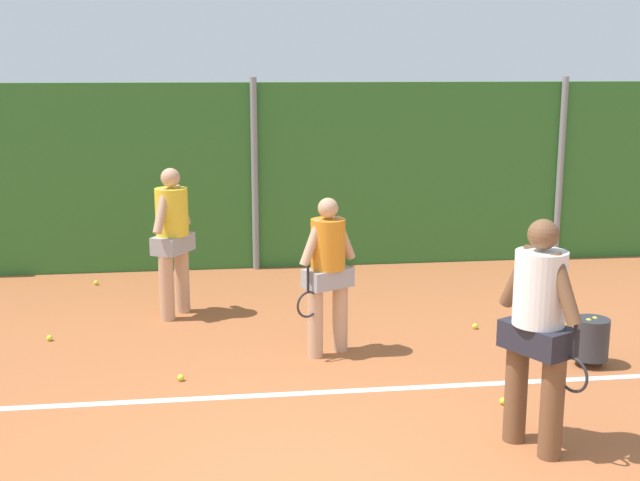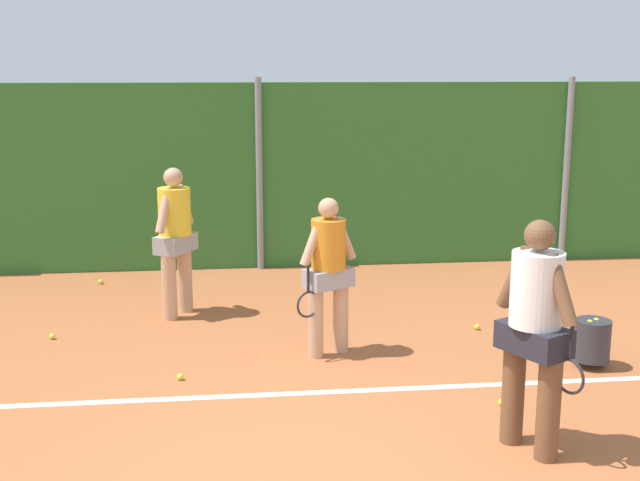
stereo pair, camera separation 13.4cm
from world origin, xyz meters
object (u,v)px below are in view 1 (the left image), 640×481
at_px(player_midcourt, 328,268).
at_px(tennis_ball_2, 50,338).
at_px(tennis_ball_4, 96,283).
at_px(tennis_ball_6, 569,324).
at_px(player_foreground_near, 538,323).
at_px(tennis_ball_0, 503,401).
at_px(player_backcourt_far, 173,234).
at_px(ball_hopper, 591,338).
at_px(tennis_ball_1, 181,378).
at_px(tennis_ball_3, 521,378).
at_px(tennis_ball_8, 475,326).

distance_m(player_midcourt, tennis_ball_2, 3.26).
height_order(tennis_ball_4, tennis_ball_6, same).
bearing_deg(player_foreground_near, tennis_ball_0, 147.52).
height_order(player_backcourt_far, tennis_ball_6, player_backcourt_far).
bearing_deg(player_midcourt, player_backcourt_far, -72.18).
bearing_deg(ball_hopper, tennis_ball_2, 165.00).
height_order(player_backcourt_far, tennis_ball_1, player_backcourt_far).
bearing_deg(tennis_ball_4, ball_hopper, -35.45).
bearing_deg(player_midcourt, tennis_ball_2, -43.65).
distance_m(player_midcourt, tennis_ball_0, 2.27).
bearing_deg(tennis_ball_3, tennis_ball_6, 52.66).
distance_m(tennis_ball_2, tennis_ball_4, 2.38).
xyz_separation_m(player_backcourt_far, tennis_ball_8, (3.50, -0.98, -0.99)).
height_order(ball_hopper, tennis_ball_0, ball_hopper).
height_order(tennis_ball_6, tennis_ball_8, same).
bearing_deg(player_midcourt, tennis_ball_6, 161.60).
xyz_separation_m(tennis_ball_3, tennis_ball_6, (1.18, 1.55, 0.00)).
bearing_deg(tennis_ball_8, tennis_ball_0, -101.40).
distance_m(tennis_ball_1, tennis_ball_6, 4.61).
bearing_deg(tennis_ball_2, player_foreground_near, -36.49).
bearing_deg(player_backcourt_far, tennis_ball_8, -76.44).
distance_m(player_midcourt, tennis_ball_3, 2.23).
bearing_deg(tennis_ball_0, tennis_ball_3, 54.96).
height_order(tennis_ball_3, tennis_ball_4, same).
bearing_deg(tennis_ball_8, player_backcourt_far, 164.29).
bearing_deg(tennis_ball_6, player_midcourt, -169.76).
xyz_separation_m(player_midcourt, tennis_ball_8, (1.83, 0.60, -0.91)).
height_order(player_midcourt, tennis_ball_3, player_midcourt).
bearing_deg(tennis_ball_0, tennis_ball_6, 53.23).
distance_m(ball_hopper, tennis_ball_1, 4.16).
bearing_deg(tennis_ball_0, tennis_ball_8, 78.60).
bearing_deg(tennis_ball_2, player_backcourt_far, 29.62).
height_order(tennis_ball_0, tennis_ball_4, same).
bearing_deg(tennis_ball_2, tennis_ball_1, -42.92).
relative_size(player_backcourt_far, tennis_ball_1, 27.67).
height_order(player_backcourt_far, tennis_ball_8, player_backcourt_far).
height_order(tennis_ball_0, tennis_ball_8, same).
distance_m(player_foreground_near, tennis_ball_6, 3.51).
distance_m(tennis_ball_1, tennis_ball_8, 3.56).
relative_size(player_backcourt_far, tennis_ball_4, 27.67).
bearing_deg(tennis_ball_2, tennis_ball_6, -2.69).
relative_size(player_midcourt, player_backcourt_far, 0.92).
bearing_deg(tennis_ball_1, tennis_ball_8, 19.43).
distance_m(tennis_ball_0, tennis_ball_6, 2.59).
distance_m(player_foreground_near, tennis_ball_8, 3.21).
distance_m(tennis_ball_1, tennis_ball_3, 3.32).
xyz_separation_m(player_backcourt_far, ball_hopper, (4.29, -2.29, -0.74)).
relative_size(tennis_ball_6, tennis_ball_8, 1.00).
height_order(tennis_ball_0, tennis_ball_6, same).
bearing_deg(tennis_ball_6, tennis_ball_8, 176.38).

